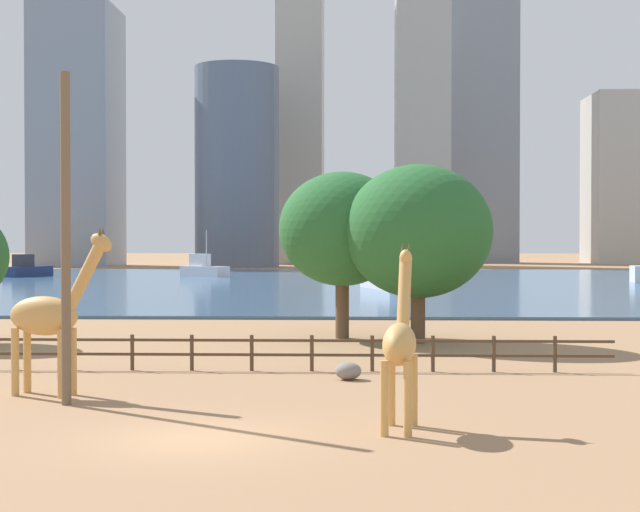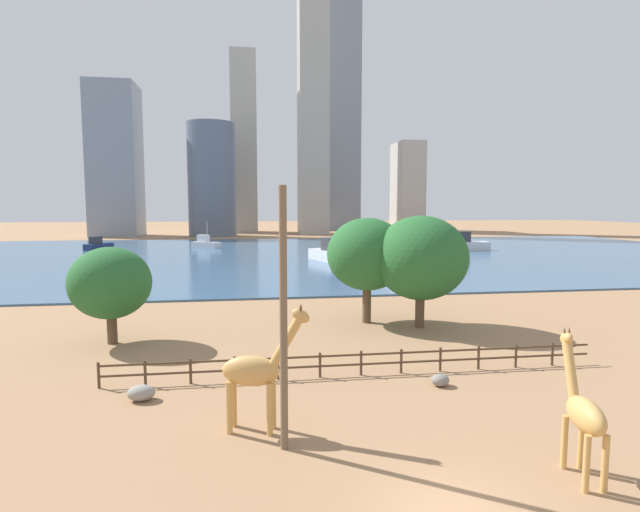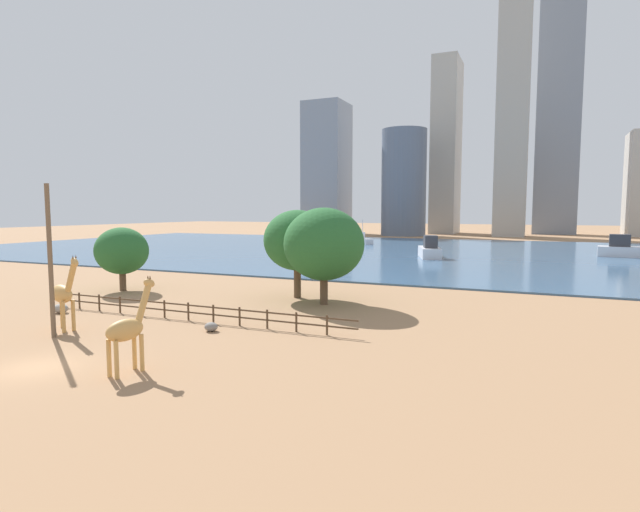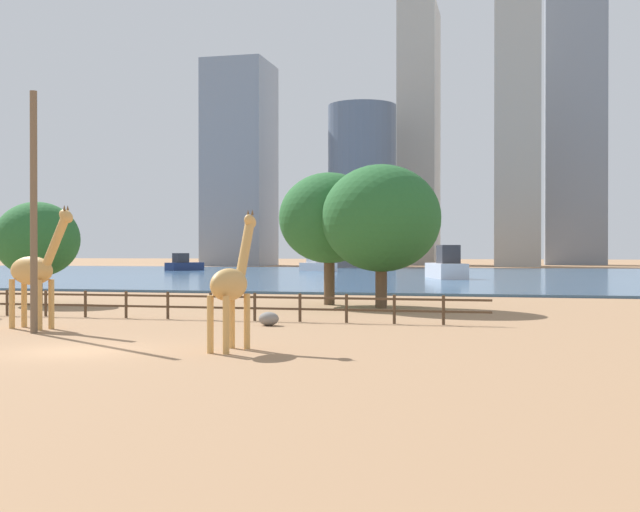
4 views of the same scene
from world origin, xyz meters
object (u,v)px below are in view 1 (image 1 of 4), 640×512
Objects in this scene: boat_barge at (27,269)px; utility_pole at (66,239)px; boulder_by_pole at (348,371)px; boat_ferry at (391,275)px; giraffe_tall at (50,316)px; giraffe_companion at (400,343)px; tree_right_tall at (342,229)px; boat_sailboat at (204,269)px; tree_left_large at (418,232)px.

utility_pole is at bearing -133.17° from boat_barge.
boat_ferry is (3.46, 55.17, 1.14)m from boulder_by_pole.
giraffe_tall is at bearing -133.42° from boat_barge.
giraffe_companion is 10.35m from utility_pole.
tree_right_tall is (-1.74, 22.28, 3.04)m from giraffe_companion.
giraffe_companion is 0.59× the size of tree_right_tall.
boat_sailboat is (-21.28, 27.78, -0.32)m from boat_ferry.
tree_left_large reaches higher than giraffe_tall.
tree_right_tall is (7.70, 18.94, 0.43)m from utility_pole.
tree_left_large reaches higher than boat_sailboat.
boat_barge is at bearing 109.40° from utility_pole.
utility_pole is 20.28m from tree_left_large.
boat_barge is at bearing 120.82° from tree_left_large.
boat_ferry reaches higher than boat_barge.
boat_sailboat is at bearing 102.12° from boulder_by_pole.
utility_pole is 1.20× the size of tree_right_tall.
boat_ferry is (12.51, 58.83, -1.00)m from giraffe_tall.
utility_pole is 1.08× the size of boat_ferry.
boat_sailboat is at bearing 20.72° from giraffe_companion.
tree_right_tall is 78.26m from boat_barge.
giraffe_tall is at bearing -128.42° from tree_left_large.
tree_left_large is 1.02× the size of tree_right_tall.
giraffe_companion is at bearing -128.65° from boat_barge.
tree_right_tall is 0.90× the size of boat_ferry.
boulder_by_pole is (8.08, 5.24, -4.49)m from utility_pole.
boat_barge is at bearing 32.81° from giraffe_companion.
boulder_by_pole is 55.29m from boat_ferry.
tree_left_large is at bearing -30.19° from tree_right_tall.
boat_sailboat is (-9.73, 88.20, -3.67)m from utility_pole.
boulder_by_pole is at bearing 32.95° from utility_pole.
boat_barge is (-20.91, -1.16, -0.02)m from boat_sailboat.
utility_pole reaches higher than boat_barge.
boat_sailboat is at bearing 104.13° from tree_right_tall.
boulder_by_pole is 0.10× the size of boat_ferry.
tree_right_tall reaches higher than giraffe_companion.
boat_ferry reaches higher than boulder_by_pole.
tree_right_tall is 1.27× the size of boat_sailboat.
giraffe_tall is 10.00m from boulder_by_pole.
giraffe_tall is 87.07m from boat_sailboat.
boat_ferry is at bearing -17.62° from boat_sailboat.
giraffe_companion is 22.56m from tree_right_tall.
giraffe_companion is at bearing -94.93° from tree_left_large.
utility_pole reaches higher than giraffe_tall.
utility_pole is at bearing -43.74° from giraffe_tall.
giraffe_companion is 5.24× the size of boulder_by_pole.
giraffe_tall reaches higher than boat_barge.
giraffe_companion is at bearing -81.03° from boulder_by_pole.
boat_sailboat reaches higher than giraffe_tall.
giraffe_tall is at bearing 121.54° from utility_pole.
boat_sailboat reaches higher than boat_ferry.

